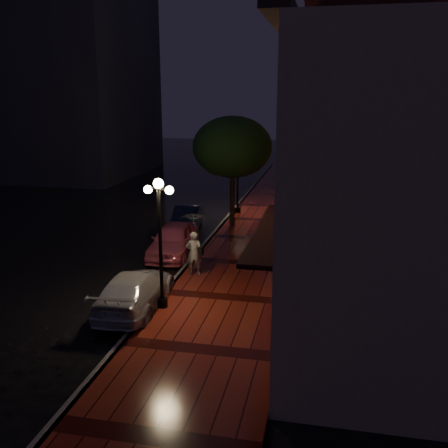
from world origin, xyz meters
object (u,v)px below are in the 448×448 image
Objects in this scene: navy_car at (187,218)px; silver_car at (135,290)px; woman_with_umbrella at (194,235)px; streetlamp_far at (238,172)px; pink_car at (173,240)px; street_tree at (233,149)px; streetlamp_near at (160,236)px; parking_meter at (197,240)px.

silver_car is (1.07, -10.09, 0.02)m from navy_car.
silver_car is at bearing 60.11° from woman_with_umbrella.
streetlamp_far is at bearing -96.70° from silver_car.
navy_car is at bearing 94.93° from pink_car.
pink_car is 5.77m from silver_car.
street_tree reaches higher than streetlamp_far.
streetlamp_near reaches higher than parking_meter.
pink_car is (-1.40, -8.24, -1.87)m from streetlamp_far.
parking_meter is at bearing -87.48° from woman_with_umbrella.
woman_with_umbrella reaches higher than navy_car.
woman_with_umbrella reaches higher than parking_meter.
woman_with_umbrella is at bearing -60.71° from pink_car.
silver_car is at bearing -90.78° from navy_car.
streetlamp_near is 11.12m from street_tree.
navy_car is at bearing -86.75° from silver_car.
street_tree is at bearing 82.91° from parking_meter.
street_tree reaches higher than pink_car.
street_tree is 1.36× the size of pink_car.
streetlamp_near is at bearing -79.48° from pink_car.
pink_car is at bearing 160.04° from parking_meter.
pink_car is at bearing -66.52° from woman_with_umbrella.
navy_car is 3.14× the size of parking_meter.
streetlamp_far is at bearing 55.82° from navy_car.
parking_meter is (1.20, -0.38, 0.16)m from pink_car.
woman_with_umbrella is at bearing 85.41° from streetlamp_near.
streetlamp_far is 1.13× the size of navy_car.
woman_with_umbrella is (1.20, 3.15, 1.13)m from silver_car.
silver_car is at bearing -100.36° from parking_meter.
street_tree is at bearing -99.09° from silver_car.
streetlamp_near is 0.96× the size of silver_car.
pink_car is 1.12× the size of navy_car.
street_tree is at bearing -99.03° from woman_with_umbrella.
navy_car is at bearing -158.44° from street_tree.
woman_with_umbrella is (1.66, -2.60, 1.05)m from pink_car.
streetlamp_near and streetlamp_far have the same top height.
street_tree is 1.53× the size of navy_car.
streetlamp_near is 1.75× the size of woman_with_umbrella.
streetlamp_far reaches higher than silver_car.
parking_meter is at bearing -91.33° from streetlamp_far.
streetlamp_far is 3.57× the size of parking_meter.
street_tree is 4.80× the size of parking_meter.
streetlamp_far is (0.00, 14.00, 0.00)m from streetlamp_near.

